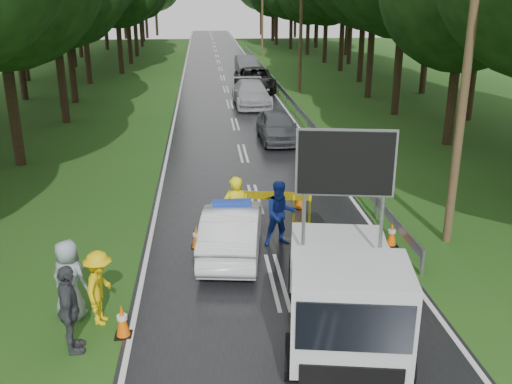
{
  "coord_description": "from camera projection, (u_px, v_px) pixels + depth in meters",
  "views": [
    {
      "loc": [
        -1.69,
        -12.53,
        6.78
      ],
      "look_at": [
        -0.24,
        3.07,
        1.3
      ],
      "focal_mm": 40.0,
      "sensor_mm": 36.0,
      "label": 1
    }
  ],
  "objects": [
    {
      "name": "ground",
      "position": [
        277.0,
        282.0,
        14.16
      ],
      "size": [
        160.0,
        160.0,
        0.0
      ],
      "primitive_type": "plane",
      "color": "#1D4A15",
      "rests_on": "ground"
    },
    {
      "name": "officer",
      "position": [
        235.0,
        211.0,
        15.91
      ],
      "size": [
        0.85,
        0.68,
        2.03
      ],
      "primitive_type": "imported",
      "rotation": [
        0.0,
        0.0,
        3.43
      ],
      "color": "yellow",
      "rests_on": "ground"
    },
    {
      "name": "road",
      "position": [
        226.0,
        89.0,
        42.35
      ],
      "size": [
        7.0,
        140.0,
        0.02
      ],
      "primitive_type": "cube",
      "color": "black",
      "rests_on": "ground"
    },
    {
      "name": "queue_car_second",
      "position": [
        251.0,
        93.0,
        35.95
      ],
      "size": [
        2.34,
        5.47,
        1.57
      ],
      "primitive_type": "imported",
      "rotation": [
        0.0,
        0.0,
        0.03
      ],
      "color": "#A7A9AF",
      "rests_on": "ground"
    },
    {
      "name": "cone_right",
      "position": [
        392.0,
        234.0,
        16.08
      ],
      "size": [
        0.34,
        0.34,
        0.71
      ],
      "color": "black",
      "rests_on": "ground"
    },
    {
      "name": "police_sedan",
      "position": [
        232.0,
        230.0,
        15.47
      ],
      "size": [
        2.02,
        4.4,
        1.54
      ],
      "rotation": [
        0.0,
        0.0,
        3.01
      ],
      "color": "silver",
      "rests_on": "ground"
    },
    {
      "name": "queue_car_first",
      "position": [
        277.0,
        126.0,
        27.35
      ],
      "size": [
        1.81,
        4.32,
        1.46
      ],
      "primitive_type": "imported",
      "rotation": [
        0.0,
        0.0,
        0.02
      ],
      "color": "#43464B",
      "rests_on": "ground"
    },
    {
      "name": "cone_near_left",
      "position": [
        122.0,
        321.0,
        11.8
      ],
      "size": [
        0.35,
        0.35,
        0.75
      ],
      "color": "black",
      "rests_on": "ground"
    },
    {
      "name": "cone_left_mid",
      "position": [
        196.0,
        237.0,
        15.93
      ],
      "size": [
        0.31,
        0.31,
        0.66
      ],
      "color": "black",
      "rests_on": "ground"
    },
    {
      "name": "cone_center",
      "position": [
        297.0,
        269.0,
        14.1
      ],
      "size": [
        0.31,
        0.31,
        0.67
      ],
      "color": "black",
      "rests_on": "ground"
    },
    {
      "name": "utility_pole_near",
      "position": [
        468.0,
        63.0,
        14.82
      ],
      "size": [
        1.4,
        0.24,
        10.0
      ],
      "color": "#4B3C22",
      "rests_on": "ground"
    },
    {
      "name": "guardrail",
      "position": [
        276.0,
        82.0,
        42.19
      ],
      "size": [
        0.12,
        60.06,
        0.7
      ],
      "color": "gray",
      "rests_on": "ground"
    },
    {
      "name": "cone_far",
      "position": [
        300.0,
        198.0,
        18.86
      ],
      "size": [
        0.36,
        0.36,
        0.76
      ],
      "color": "black",
      "rests_on": "ground"
    },
    {
      "name": "queue_car_third",
      "position": [
        255.0,
        79.0,
        41.64
      ],
      "size": [
        2.74,
        5.94,
        1.65
      ],
      "primitive_type": "imported",
      "rotation": [
        0.0,
        0.0,
        -0.0
      ],
      "color": "black",
      "rests_on": "ground"
    },
    {
      "name": "queue_car_fourth",
      "position": [
        246.0,
        64.0,
        50.44
      ],
      "size": [
        1.86,
        4.9,
        1.6
      ],
      "primitive_type": "imported",
      "rotation": [
        0.0,
        0.0,
        0.04
      ],
      "color": "#44484C",
      "rests_on": "ground"
    },
    {
      "name": "bystander_left",
      "position": [
        100.0,
        288.0,
        12.15
      ],
      "size": [
        0.77,
        1.16,
        1.68
      ],
      "primitive_type": "imported",
      "rotation": [
        0.0,
        0.0,
        1.43
      ],
      "color": "yellow",
      "rests_on": "ground"
    },
    {
      "name": "utility_pole_mid",
      "position": [
        301.0,
        19.0,
        39.26
      ],
      "size": [
        1.4,
        0.24,
        10.0
      ],
      "color": "#4B3C22",
      "rests_on": "ground"
    },
    {
      "name": "barrier",
      "position": [
        270.0,
        200.0,
        17.43
      ],
      "size": [
        2.53,
        0.51,
        1.06
      ],
      "rotation": [
        0.0,
        0.0,
        -0.18
      ],
      "color": "yellow",
      "rests_on": "ground"
    },
    {
      "name": "bystander_right",
      "position": [
        69.0,
        280.0,
        12.35
      ],
      "size": [
        1.05,
        0.91,
        1.82
      ],
      "primitive_type": "imported",
      "rotation": [
        0.0,
        0.0,
        2.69
      ],
      "color": "#8C9AA8",
      "rests_on": "ground"
    },
    {
      "name": "work_truck",
      "position": [
        344.0,
        289.0,
        11.55
      ],
      "size": [
        3.05,
        5.4,
        4.07
      ],
      "rotation": [
        0.0,
        0.0,
        -0.17
      ],
      "color": "gray",
      "rests_on": "ground"
    },
    {
      "name": "civilian",
      "position": [
        280.0,
        214.0,
        15.93
      ],
      "size": [
        1.0,
        0.82,
        1.89
      ],
      "primitive_type": "imported",
      "rotation": [
        0.0,
        0.0,
        0.12
      ],
      "color": "#1934A3",
      "rests_on": "ground"
    },
    {
      "name": "utility_pole_far",
      "position": [
        262.0,
        9.0,
        63.7
      ],
      "size": [
        1.4,
        0.24,
        10.0
      ],
      "color": "#4B3C22",
      "rests_on": "ground"
    },
    {
      "name": "bystander_mid",
      "position": [
        69.0,
        310.0,
        11.12
      ],
      "size": [
        0.64,
        1.16,
        1.87
      ],
      "primitive_type": "imported",
      "rotation": [
        0.0,
        0.0,
        1.74
      ],
      "color": "#3B3C42",
      "rests_on": "ground"
    }
  ]
}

